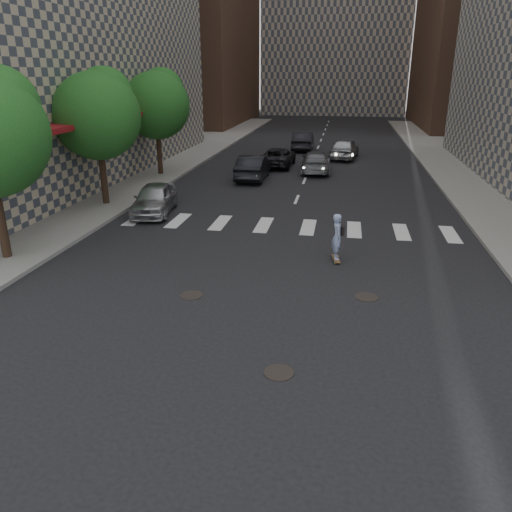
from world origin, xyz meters
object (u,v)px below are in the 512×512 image
Objects in this scene: silver_sedan at (154,199)px; traffic_car_a at (253,167)px; traffic_car_d at (345,148)px; traffic_car_e at (303,141)px; tree_c at (158,102)px; tree_b at (99,112)px; skateboarder at (337,237)px; traffic_car_c at (278,157)px; traffic_car_b at (316,162)px.

traffic_car_a is at bearing 61.88° from silver_sedan.
traffic_car_a is 10.76m from traffic_car_d.
traffic_car_e is at bearing -40.87° from traffic_car_d.
traffic_car_e is (8.23, 12.86, -3.86)m from tree_c.
tree_b is at bearing -90.00° from tree_c.
traffic_car_e reaches higher than traffic_car_a.
tree_b is at bearing 50.60° from traffic_car_a.
silver_sedan is at bearing -20.23° from tree_b.
skateboarder is (11.77, -14.13, -3.72)m from tree_c.
traffic_car_a reaches higher than silver_sedan.
traffic_car_d is at bearing 131.19° from traffic_car_e.
traffic_car_e reaches higher than traffic_car_c.
traffic_car_b is at bearing 87.17° from skateboarder.
tree_c is 15.27m from traffic_car_d.
tree_c is 7.31m from traffic_car_a.
traffic_car_c is 0.99× the size of traffic_car_d.
tree_c reaches higher than traffic_car_b.
skateboarder is at bearing 96.96° from traffic_car_d.
tree_b is 1.39× the size of traffic_car_e.
tree_c is 3.74× the size of skateboarder.
silver_sedan is 0.88× the size of traffic_car_d.
tree_b is 1.36× the size of traffic_car_b.
traffic_car_a is (3.25, 8.79, 0.05)m from silver_sedan.
traffic_car_c is 6.40m from traffic_car_d.
traffic_car_c is at bearing 32.59° from tree_c.
traffic_car_a reaches higher than traffic_car_c.
traffic_car_c is (7.11, 4.54, -3.98)m from tree_c.
traffic_car_e reaches higher than traffic_car_b.
tree_c is 1.38× the size of traffic_car_d.
skateboarder is at bearing 111.36° from traffic_car_a.
tree_b is 5.03m from silver_sedan.
tree_b reaches higher than traffic_car_c.
traffic_car_c is (7.11, 12.54, -3.98)m from tree_b.
traffic_car_d is (8.89, 17.95, 0.10)m from silver_sedan.
traffic_car_a is 4.91m from traffic_car_b.
traffic_car_c is at bearing 65.20° from silver_sedan.
traffic_car_e is (2.03, 13.16, 0.01)m from traffic_car_a.
traffic_car_c is at bearing -101.23° from traffic_car_a.
skateboarder is 27.23m from traffic_car_e.
skateboarder is 19.25m from traffic_car_c.
tree_c is 18.76m from skateboarder.
traffic_car_a is at bearing 80.97° from traffic_car_c.
skateboarder reaches higher than traffic_car_c.
traffic_car_b is 1.02× the size of traffic_car_e.
traffic_car_e is at bearing 88.55° from skateboarder.
traffic_car_b is 10.15m from traffic_car_e.
skateboarder is 0.38× the size of traffic_car_a.
tree_b reaches higher than traffic_car_d.
traffic_car_b is 1.01× the size of traffic_car_d.
tree_c is 15.75m from traffic_car_e.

